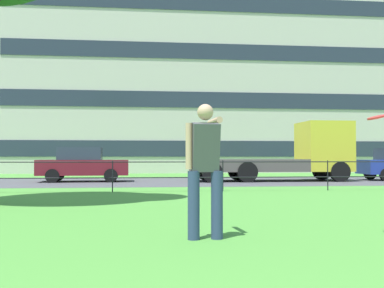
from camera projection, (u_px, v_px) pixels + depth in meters
name	position (u px, v px, depth m)	size (l,w,h in m)	color
street_strip	(160.00, 182.00, 21.43)	(80.00, 7.98, 0.01)	#4C4C51
park_fence	(168.00, 171.00, 15.27)	(31.91, 0.04, 1.00)	black
person_thrower	(205.00, 166.00, 6.43)	(0.51, 0.81, 1.82)	navy
frisbee	(377.00, 117.00, 6.58)	(0.31, 0.31, 0.09)	red
car_maroon_far_right	(83.00, 164.00, 21.44)	(4.04, 1.89, 1.54)	maroon
flatbed_truck_right	(293.00, 155.00, 22.20)	(7.30, 2.42, 2.75)	yellow
apartment_building_background	(227.00, 67.00, 39.65)	(39.25, 13.13, 17.26)	beige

